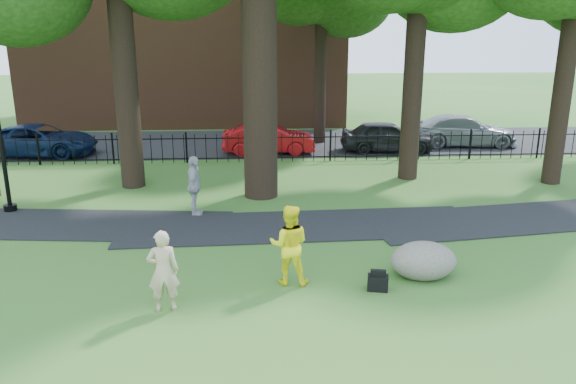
{
  "coord_description": "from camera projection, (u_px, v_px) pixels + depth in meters",
  "views": [
    {
      "loc": [
        -0.24,
        -10.99,
        5.37
      ],
      "look_at": [
        0.58,
        2.0,
        1.57
      ],
      "focal_mm": 35.0,
      "sensor_mm": 36.0,
      "label": 1
    }
  ],
  "objects": [
    {
      "name": "ground",
      "position": [
        267.0,
        289.0,
        12.05
      ],
      "size": [
        120.0,
        120.0,
        0.0
      ],
      "primitive_type": "plane",
      "color": "#2D6523",
      "rests_on": "ground"
    },
    {
      "name": "footpath",
      "position": [
        299.0,
        226.0,
        15.85
      ],
      "size": [
        36.07,
        3.85,
        0.03
      ],
      "primitive_type": "cube",
      "rotation": [
        0.0,
        0.0,
        0.03
      ],
      "color": "black",
      "rests_on": "ground"
    },
    {
      "name": "street",
      "position": [
        258.0,
        143.0,
        27.38
      ],
      "size": [
        80.0,
        7.0,
        0.02
      ],
      "primitive_type": "cube",
      "color": "black",
      "rests_on": "ground"
    },
    {
      "name": "iron_fence",
      "position": [
        259.0,
        148.0,
        23.38
      ],
      "size": [
        44.0,
        0.04,
        1.2
      ],
      "color": "black",
      "rests_on": "ground"
    },
    {
      "name": "brick_building",
      "position": [
        187.0,
        18.0,
        33.13
      ],
      "size": [
        18.0,
        8.0,
        12.0
      ],
      "primitive_type": "cube",
      "color": "brown",
      "rests_on": "ground"
    },
    {
      "name": "woman",
      "position": [
        163.0,
        271.0,
        10.91
      ],
      "size": [
        0.67,
        0.49,
        1.68
      ],
      "primitive_type": "imported",
      "rotation": [
        0.0,
        0.0,
        3.29
      ],
      "color": "#CAAD8B",
      "rests_on": "ground"
    },
    {
      "name": "man",
      "position": [
        289.0,
        245.0,
        12.09
      ],
      "size": [
        0.95,
        0.79,
        1.78
      ],
      "primitive_type": "imported",
      "rotation": [
        0.0,
        0.0,
        3.0
      ],
      "color": "#FFF115",
      "rests_on": "ground"
    },
    {
      "name": "pedestrian",
      "position": [
        194.0,
        186.0,
        16.58
      ],
      "size": [
        0.46,
        1.06,
        1.8
      ],
      "primitive_type": "imported",
      "rotation": [
        0.0,
        0.0,
        1.55
      ],
      "color": "#AAAAAF",
      "rests_on": "ground"
    },
    {
      "name": "boulder",
      "position": [
        424.0,
        258.0,
        12.55
      ],
      "size": [
        1.57,
        1.24,
        0.86
      ],
      "primitive_type": "ellipsoid",
      "rotation": [
        0.0,
        0.0,
        -0.09
      ],
      "color": "#6D675B",
      "rests_on": "ground"
    },
    {
      "name": "lamppost",
      "position": [
        2.0,
        151.0,
        16.61
      ],
      "size": [
        0.38,
        0.38,
        3.87
      ],
      "rotation": [
        0.0,
        0.0,
        0.16
      ],
      "color": "black",
      "rests_on": "ground"
    },
    {
      "name": "backpack",
      "position": [
        378.0,
        283.0,
        11.95
      ],
      "size": [
        0.49,
        0.36,
        0.33
      ],
      "primitive_type": "cube",
      "rotation": [
        0.0,
        0.0,
        -0.22
      ],
      "color": "black",
      "rests_on": "ground"
    },
    {
      "name": "red_bag",
      "position": [
        426.0,
        270.0,
        12.71
      ],
      "size": [
        0.36,
        0.26,
        0.23
      ],
      "primitive_type": "cube",
      "rotation": [
        0.0,
        0.0,
        -0.15
      ],
      "color": "maroon",
      "rests_on": "ground"
    },
    {
      "name": "red_sedan",
      "position": [
        269.0,
        139.0,
        24.94
      ],
      "size": [
        4.1,
        1.5,
        1.34
      ],
      "primitive_type": "imported",
      "rotation": [
        0.0,
        0.0,
        1.55
      ],
      "color": "#A50C11",
      "rests_on": "ground"
    },
    {
      "name": "navy_van",
      "position": [
        39.0,
        140.0,
        24.5
      ],
      "size": [
        5.09,
        2.7,
        1.36
      ],
      "primitive_type": "imported",
      "rotation": [
        0.0,
        0.0,
        1.48
      ],
      "color": "#0C1B3E",
      "rests_on": "ground"
    },
    {
      "name": "grey_car",
      "position": [
        387.0,
        136.0,
        25.31
      ],
      "size": [
        4.23,
        1.95,
        1.4
      ],
      "primitive_type": "imported",
      "rotation": [
        0.0,
        0.0,
        1.5
      ],
      "color": "black",
      "rests_on": "ground"
    },
    {
      "name": "silver_car",
      "position": [
        463.0,
        131.0,
        26.61
      ],
      "size": [
        5.1,
        2.38,
        1.44
      ],
      "primitive_type": "imported",
      "rotation": [
        0.0,
        0.0,
        1.5
      ],
      "color": "gray",
      "rests_on": "ground"
    }
  ]
}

